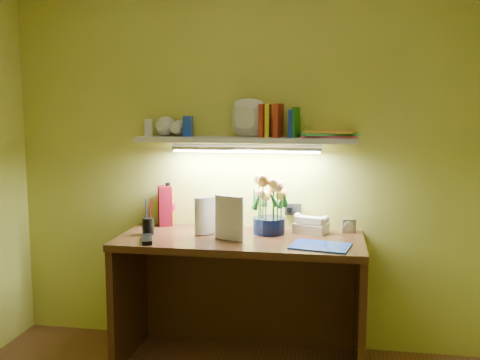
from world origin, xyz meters
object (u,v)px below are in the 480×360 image
(flower_bouquet, at_px, (269,206))
(desk_clock, at_px, (349,226))
(desk, at_px, (240,300))
(telephone, at_px, (311,223))
(whisky_bottle, at_px, (168,204))

(flower_bouquet, relative_size, desk_clock, 4.09)
(desk, bearing_deg, flower_bouquet, 41.22)
(telephone, bearing_deg, whisky_bottle, -163.74)
(desk, distance_m, desk_clock, 0.78)
(telephone, bearing_deg, desk, -133.73)
(desk, distance_m, flower_bouquet, 0.58)
(desk, xyz_separation_m, whisky_bottle, (-0.50, 0.25, 0.51))
(telephone, distance_m, desk_clock, 0.22)
(desk, xyz_separation_m, flower_bouquet, (0.15, 0.13, 0.54))
(flower_bouquet, relative_size, whisky_bottle, 1.22)
(telephone, distance_m, whisky_bottle, 0.91)
(desk_clock, distance_m, whisky_bottle, 1.12)
(flower_bouquet, distance_m, desk_clock, 0.49)
(desk_clock, bearing_deg, desk, -168.36)
(flower_bouquet, xyz_separation_m, desk_clock, (0.47, 0.11, -0.13))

